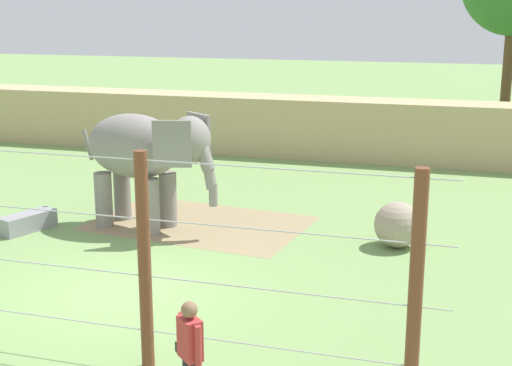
{
  "coord_description": "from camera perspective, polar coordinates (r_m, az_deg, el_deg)",
  "views": [
    {
      "loc": [
        6.22,
        -11.72,
        5.36
      ],
      "look_at": [
        1.64,
        3.65,
        1.4
      ],
      "focal_mm": 50.56,
      "sensor_mm": 36.0,
      "label": 1
    }
  ],
  "objects": [
    {
      "name": "embankment_wall",
      "position": [
        26.48,
        2.81,
        4.52
      ],
      "size": [
        36.0,
        1.8,
        2.13
      ],
      "primitive_type": "cube",
      "color": "tan",
      "rests_on": "ground"
    },
    {
      "name": "cable_fence",
      "position": [
        11.6,
        -16.76,
        -5.17
      ],
      "size": [
        12.4,
        0.2,
        3.37
      ],
      "color": "brown",
      "rests_on": "ground"
    },
    {
      "name": "dirt_patch",
      "position": [
        18.3,
        -4.49,
        -3.19
      ],
      "size": [
        5.66,
        4.09,
        0.01
      ],
      "primitive_type": "cube",
      "rotation": [
        0.0,
        0.0,
        -0.12
      ],
      "color": "#937F5B",
      "rests_on": "ground"
    },
    {
      "name": "ground_plane",
      "position": [
        14.3,
        -10.63,
        -8.38
      ],
      "size": [
        120.0,
        120.0,
        0.0
      ],
      "primitive_type": "plane",
      "color": "#759956"
    },
    {
      "name": "feed_trough",
      "position": [
        18.46,
        -17.61,
        -2.96
      ],
      "size": [
        0.96,
        1.49,
        0.44
      ],
      "color": "gray",
      "rests_on": "ground"
    },
    {
      "name": "zookeeper",
      "position": [
        9.7,
        -5.22,
        -13.39
      ],
      "size": [
        0.52,
        0.45,
        1.67
      ],
      "color": "#232328",
      "rests_on": "ground"
    },
    {
      "name": "elephant",
      "position": [
        17.64,
        -8.85,
        2.42
      ],
      "size": [
        3.85,
        1.9,
        2.88
      ],
      "color": "gray",
      "rests_on": "ground"
    },
    {
      "name": "enrichment_ball",
      "position": [
        16.66,
        11.12,
        -3.25
      ],
      "size": [
        1.06,
        1.06,
        1.06
      ],
      "primitive_type": "sphere",
      "color": "gray",
      "rests_on": "ground"
    }
  ]
}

